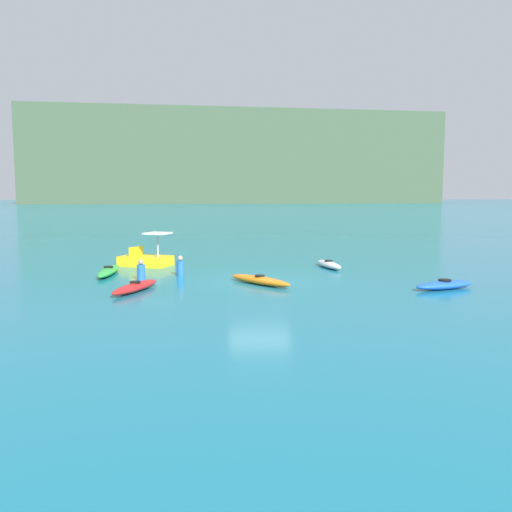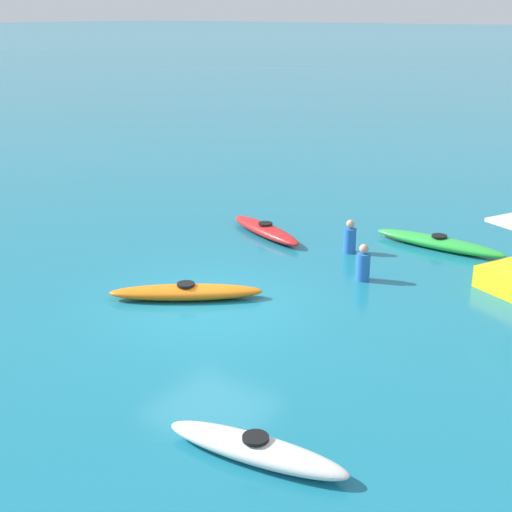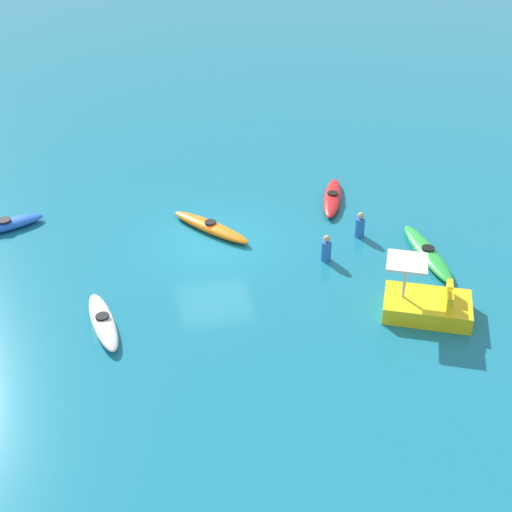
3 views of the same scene
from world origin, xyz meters
The scene contains 9 objects.
ground_plane centered at (0.00, 0.00, 0.00)m, with size 600.00×600.00×0.00m, color #19728C.
kayak_orange centered at (-0.06, -0.70, 0.16)m, with size 2.54×2.99×0.37m.
kayak_white centered at (3.65, 3.90, 0.16)m, with size 1.05×2.83×0.37m.
kayak_blue centered at (6.77, -2.31, 0.16)m, with size 2.72×1.59×0.37m.
kayak_red centered at (-4.75, -1.93, 0.16)m, with size 1.68×3.10×0.37m.
kayak_green centered at (-6.54, 2.41, 0.16)m, with size 0.68×3.59×0.37m.
pedal_boat_yellow centered at (-5.24, 5.22, 0.34)m, with size 2.80×2.35×1.68m.
person_near_shore centered at (-3.34, 1.86, 0.39)m, with size 0.34×0.34×0.88m.
person_by_kayaks centered at (-4.88, 0.66, 0.39)m, with size 0.34×0.34×0.88m.
Camera 3 is at (2.75, 19.72, 11.75)m, focal length 48.96 mm.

